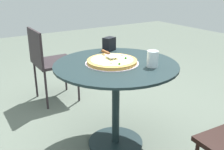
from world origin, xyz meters
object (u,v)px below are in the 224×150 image
at_px(patio_table, 116,83).
at_px(pizza_on_tray, 112,61).
at_px(napkin_dispenser, 109,44).
at_px(pizza_server, 108,54).
at_px(drinking_cup, 152,59).
at_px(patio_chair_near, 48,59).

relative_size(patio_table, pizza_on_tray, 2.33).
bearing_deg(napkin_dispenser, pizza_on_tray, 41.23).
distance_m(patio_table, pizza_server, 0.24).
relative_size(pizza_on_tray, napkin_dispenser, 3.49).
bearing_deg(napkin_dispenser, patio_table, 45.46).
relative_size(pizza_server, napkin_dispenser, 1.78).
bearing_deg(patio_table, drinking_cup, -138.79).
relative_size(pizza_server, patio_chair_near, 0.25).
bearing_deg(napkin_dispenser, pizza_server, 36.70).
bearing_deg(pizza_server, patio_chair_near, 8.54).
xyz_separation_m(pizza_server, patio_chair_near, (1.01, 0.15, -0.27)).
height_order(napkin_dispenser, patio_chair_near, napkin_dispenser).
distance_m(pizza_server, patio_chair_near, 1.06).
bearing_deg(patio_chair_near, pizza_server, -171.46).
height_order(patio_table, patio_chair_near, patio_chair_near).
xyz_separation_m(drinking_cup, patio_chair_near, (1.32, 0.34, -0.28)).
height_order(pizza_on_tray, napkin_dispenser, napkin_dispenser).
bearing_deg(drinking_cup, patio_table, 41.21).
height_order(pizza_server, patio_chair_near, patio_chair_near).
relative_size(napkin_dispenser, patio_chair_near, 0.14).
bearing_deg(pizza_server, napkin_dispenser, -33.45).
bearing_deg(drinking_cup, pizza_server, 31.23).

